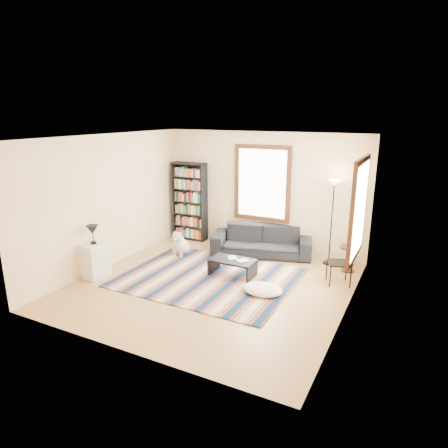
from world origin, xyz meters
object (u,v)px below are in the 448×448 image
at_px(bookshelf, 190,201).
at_px(dog, 181,243).
at_px(folding_chair, 339,263).
at_px(sofa, 262,241).
at_px(side_table, 348,259).
at_px(white_cabinet, 95,260).
at_px(floor_cushion, 263,289).
at_px(floor_lamp, 331,223).
at_px(coffee_table, 233,268).

xyz_separation_m(bookshelf, dog, (0.47, -1.18, -0.70)).
bearing_deg(folding_chair, sofa, 132.16).
xyz_separation_m(sofa, side_table, (2.00, -0.15, -0.06)).
bearing_deg(white_cabinet, folding_chair, 26.58).
xyz_separation_m(bookshelf, side_table, (4.12, -0.42, -0.73)).
height_order(folding_chair, white_cabinet, folding_chair).
distance_m(floor_cushion, dog, 2.70).
relative_size(bookshelf, floor_lamp, 1.08).
relative_size(sofa, side_table, 4.24).
height_order(side_table, dog, dog).
bearing_deg(bookshelf, white_cabinet, -97.08).
relative_size(sofa, folding_chair, 2.66).
xyz_separation_m(floor_cushion, side_table, (1.18, 1.83, 0.18)).
relative_size(bookshelf, folding_chair, 2.33).
bearing_deg(folding_chair, white_cabinet, 179.34).
distance_m(coffee_table, folding_chair, 2.09).
bearing_deg(folding_chair, dog, 156.86).
xyz_separation_m(floor_cushion, dog, (-2.47, 1.07, 0.21)).
height_order(bookshelf, dog, bookshelf).
bearing_deg(dog, floor_lamp, 9.70).
bearing_deg(sofa, white_cabinet, -147.95).
xyz_separation_m(coffee_table, folding_chair, (1.99, 0.60, 0.25)).
relative_size(floor_cushion, dog, 1.22).
bearing_deg(folding_chair, floor_cushion, -159.35).
distance_m(sofa, side_table, 2.01).
xyz_separation_m(floor_cushion, folding_chair, (1.13, 1.10, 0.34)).
height_order(floor_cushion, folding_chair, folding_chair).
bearing_deg(dog, sofa, 21.04).
height_order(floor_cushion, dog, dog).
distance_m(sofa, white_cabinet, 3.72).
bearing_deg(coffee_table, folding_chair, 16.68).
relative_size(coffee_table, floor_lamp, 0.48).
relative_size(coffee_table, folding_chair, 1.05).
height_order(sofa, side_table, sofa).
distance_m(floor_cushion, white_cabinet, 3.42).
bearing_deg(side_table, dog, -168.26).
bearing_deg(sofa, folding_chair, -40.14).
bearing_deg(bookshelf, folding_chair, -15.81).
height_order(floor_lamp, dog, floor_lamp).
relative_size(bookshelf, white_cabinet, 2.86).
bearing_deg(side_table, coffee_table, -146.87).
distance_m(sofa, floor_lamp, 1.66).
bearing_deg(folding_chair, bookshelf, 140.68).
height_order(coffee_table, floor_lamp, floor_lamp).
distance_m(coffee_table, floor_cushion, 1.00).
bearing_deg(bookshelf, floor_cushion, -37.40).
xyz_separation_m(sofa, white_cabinet, (-2.50, -2.76, 0.02)).
height_order(floor_cushion, side_table, side_table).
bearing_deg(coffee_table, bookshelf, 139.97).
bearing_deg(white_cabinet, side_table, 33.85).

